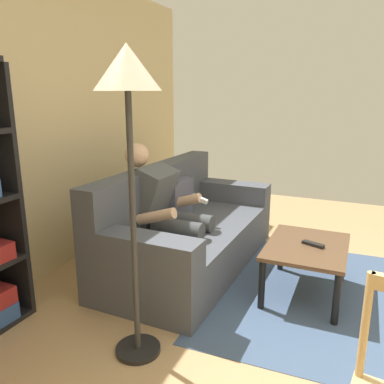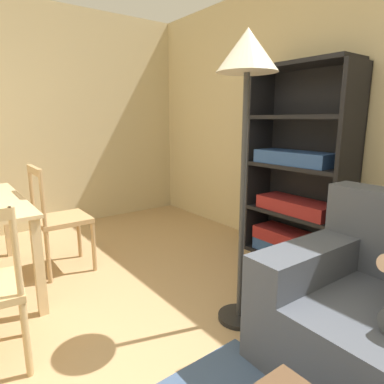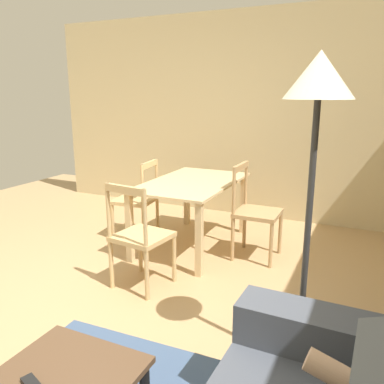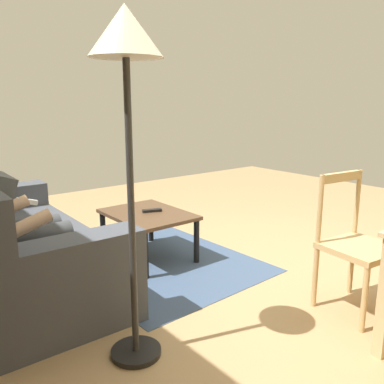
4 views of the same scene
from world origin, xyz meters
TOP-DOWN VIEW (x-y plane):
  - couch at (1.16, 1.67)m, footprint 2.07×0.99m
  - person_lounging at (0.92, 1.74)m, footprint 0.60×0.97m
  - coffee_table at (1.03, 0.56)m, footprint 0.80×0.60m
  - tv_remote at (1.02, 0.51)m, footprint 0.11×0.18m
  - area_rug at (1.03, 0.56)m, footprint 2.04×1.46m
  - floor_lamp at (-0.14, 1.40)m, footprint 0.36×0.36m

SIDE VIEW (x-z plane):
  - area_rug at x=1.03m, z-range 0.00..0.01m
  - couch at x=1.16m, z-range -0.14..0.78m
  - coffee_table at x=1.03m, z-range 0.15..0.57m
  - tv_remote at x=1.02m, z-range 0.42..0.44m
  - person_lounging at x=0.92m, z-range 0.01..1.16m
  - floor_lamp at x=-0.14m, z-range 0.63..2.45m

